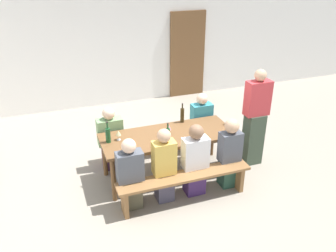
{
  "coord_description": "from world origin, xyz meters",
  "views": [
    {
      "loc": [
        -1.64,
        -4.56,
        3.27
      ],
      "look_at": [
        0.0,
        0.0,
        0.9
      ],
      "focal_mm": 37.42,
      "sensor_mm": 36.0,
      "label": 1
    }
  ],
  "objects_px": {
    "wine_bottle_1": "(168,135)",
    "seated_guest_near_3": "(229,154)",
    "seated_guest_near_0": "(130,176)",
    "standing_host": "(255,120)",
    "tasting_table": "(168,139)",
    "seated_guest_near_1": "(164,167)",
    "wine_glass_0": "(118,133)",
    "bench_near": "(185,180)",
    "wine_bottle_2": "(182,115)",
    "seated_guest_far_0": "(111,140)",
    "seated_guest_near_2": "(195,161)",
    "seated_guest_far_1": "(201,124)",
    "wine_glass_1": "(169,128)",
    "wine_bottle_0": "(108,135)",
    "wooden_door": "(187,55)",
    "bench_far": "(154,137)"
  },
  "relations": [
    {
      "from": "wine_bottle_1",
      "to": "seated_guest_near_3",
      "type": "height_order",
      "value": "seated_guest_near_3"
    },
    {
      "from": "seated_guest_near_0",
      "to": "standing_host",
      "type": "distance_m",
      "value": 2.33
    },
    {
      "from": "tasting_table",
      "to": "seated_guest_near_1",
      "type": "height_order",
      "value": "seated_guest_near_1"
    },
    {
      "from": "wine_bottle_1",
      "to": "wine_glass_0",
      "type": "distance_m",
      "value": 0.75
    },
    {
      "from": "bench_near",
      "to": "standing_host",
      "type": "distance_m",
      "value": 1.68
    },
    {
      "from": "wine_bottle_2",
      "to": "seated_guest_far_0",
      "type": "relative_size",
      "value": 0.31
    },
    {
      "from": "seated_guest_near_2",
      "to": "seated_guest_far_1",
      "type": "distance_m",
      "value": 1.28
    },
    {
      "from": "bench_near",
      "to": "standing_host",
      "type": "height_order",
      "value": "standing_host"
    },
    {
      "from": "seated_guest_near_2",
      "to": "seated_guest_far_0",
      "type": "relative_size",
      "value": 1.03
    },
    {
      "from": "wine_bottle_1",
      "to": "seated_guest_far_1",
      "type": "height_order",
      "value": "seated_guest_far_1"
    },
    {
      "from": "seated_guest_far_1",
      "to": "bench_near",
      "type": "bearing_deg",
      "value": -33.22
    },
    {
      "from": "seated_guest_far_1",
      "to": "seated_guest_near_0",
      "type": "bearing_deg",
      "value": -54.78
    },
    {
      "from": "wine_glass_1",
      "to": "seated_guest_far_1",
      "type": "height_order",
      "value": "seated_guest_far_1"
    },
    {
      "from": "wine_bottle_0",
      "to": "bench_near",
      "type": "bearing_deg",
      "value": -40.48
    },
    {
      "from": "wine_bottle_1",
      "to": "seated_guest_near_2",
      "type": "relative_size",
      "value": 0.28
    },
    {
      "from": "wooden_door",
      "to": "seated_guest_near_0",
      "type": "distance_m",
      "value": 4.65
    },
    {
      "from": "seated_guest_near_2",
      "to": "wooden_door",
      "type": "bearing_deg",
      "value": -20.98
    },
    {
      "from": "wooden_door",
      "to": "wine_glass_1",
      "type": "distance_m",
      "value": 3.73
    },
    {
      "from": "seated_guest_near_2",
      "to": "seated_guest_far_1",
      "type": "height_order",
      "value": "seated_guest_near_2"
    },
    {
      "from": "seated_guest_near_3",
      "to": "seated_guest_near_0",
      "type": "bearing_deg",
      "value": 90.0
    },
    {
      "from": "tasting_table",
      "to": "bench_far",
      "type": "height_order",
      "value": "tasting_table"
    },
    {
      "from": "tasting_table",
      "to": "wine_bottle_1",
      "type": "relative_size",
      "value": 6.62
    },
    {
      "from": "tasting_table",
      "to": "seated_guest_near_2",
      "type": "bearing_deg",
      "value": -68.67
    },
    {
      "from": "bench_near",
      "to": "seated_guest_near_1",
      "type": "relative_size",
      "value": 1.72
    },
    {
      "from": "seated_guest_near_0",
      "to": "standing_host",
      "type": "height_order",
      "value": "standing_host"
    },
    {
      "from": "wine_bottle_0",
      "to": "seated_guest_far_0",
      "type": "xyz_separation_m",
      "value": [
        0.11,
        0.49,
        -0.36
      ]
    },
    {
      "from": "standing_host",
      "to": "bench_far",
      "type": "bearing_deg",
      "value": -28.47
    },
    {
      "from": "standing_host",
      "to": "seated_guest_near_1",
      "type": "bearing_deg",
      "value": 14.64
    },
    {
      "from": "wine_glass_1",
      "to": "seated_guest_far_1",
      "type": "xyz_separation_m",
      "value": [
        0.81,
        0.54,
        -0.32
      ]
    },
    {
      "from": "wooden_door",
      "to": "wine_glass_1",
      "type": "relative_size",
      "value": 13.13
    },
    {
      "from": "wine_bottle_1",
      "to": "standing_host",
      "type": "xyz_separation_m",
      "value": [
        1.59,
        0.13,
        -0.06
      ]
    },
    {
      "from": "wine_glass_0",
      "to": "seated_guest_near_0",
      "type": "xyz_separation_m",
      "value": [
        0.0,
        -0.65,
        -0.35
      ]
    },
    {
      "from": "bench_far",
      "to": "standing_host",
      "type": "distance_m",
      "value": 1.77
    },
    {
      "from": "wine_glass_1",
      "to": "seated_guest_far_1",
      "type": "bearing_deg",
      "value": 33.84
    },
    {
      "from": "wine_bottle_1",
      "to": "bench_near",
      "type": "bearing_deg",
      "value": -79.85
    },
    {
      "from": "wine_bottle_1",
      "to": "seated_guest_near_0",
      "type": "distance_m",
      "value": 0.83
    },
    {
      "from": "bench_near",
      "to": "wooden_door",
      "type": "bearing_deg",
      "value": 67.05
    },
    {
      "from": "wine_bottle_2",
      "to": "standing_host",
      "type": "height_order",
      "value": "standing_host"
    },
    {
      "from": "wine_bottle_1",
      "to": "seated_guest_near_0",
      "type": "relative_size",
      "value": 0.29
    },
    {
      "from": "tasting_table",
      "to": "seated_guest_near_0",
      "type": "relative_size",
      "value": 1.91
    },
    {
      "from": "wine_bottle_0",
      "to": "seated_guest_near_0",
      "type": "distance_m",
      "value": 0.75
    },
    {
      "from": "bench_far",
      "to": "wine_bottle_2",
      "type": "height_order",
      "value": "wine_bottle_2"
    },
    {
      "from": "wine_glass_1",
      "to": "standing_host",
      "type": "distance_m",
      "value": 1.49
    },
    {
      "from": "bench_far",
      "to": "seated_guest_near_1",
      "type": "xyz_separation_m",
      "value": [
        -0.26,
        -1.28,
        0.2
      ]
    },
    {
      "from": "bench_far",
      "to": "wine_glass_1",
      "type": "xyz_separation_m",
      "value": [
        0.02,
        -0.69,
        0.5
      ]
    },
    {
      "from": "seated_guest_near_1",
      "to": "seated_guest_near_2",
      "type": "distance_m",
      "value": 0.48
    },
    {
      "from": "seated_guest_near_2",
      "to": "tasting_table",
      "type": "bearing_deg",
      "value": 21.33
    },
    {
      "from": "tasting_table",
      "to": "seated_guest_near_3",
      "type": "bearing_deg",
      "value": -35.47
    },
    {
      "from": "seated_guest_near_1",
      "to": "seated_guest_far_0",
      "type": "height_order",
      "value": "seated_guest_near_1"
    },
    {
      "from": "tasting_table",
      "to": "wine_bottle_1",
      "type": "distance_m",
      "value": 0.31
    }
  ]
}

